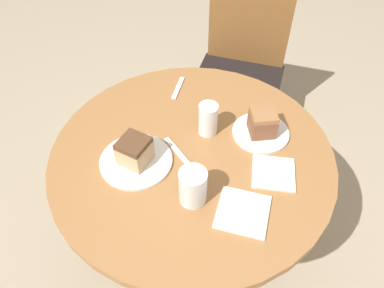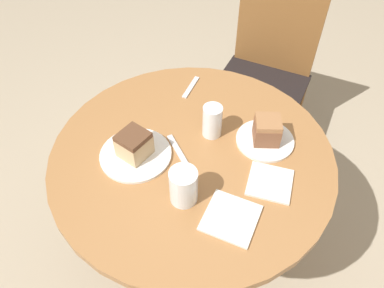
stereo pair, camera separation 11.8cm
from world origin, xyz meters
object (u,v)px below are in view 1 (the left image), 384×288
at_px(glass_water, 193,188).
at_px(cake_slice_near, 134,151).
at_px(plate_far, 261,133).
at_px(cake_slice_far, 263,122).
at_px(chair, 240,69).
at_px(glass_lemonade, 208,121).
at_px(plate_near, 136,161).

bearing_deg(glass_water, cake_slice_near, 153.95).
bearing_deg(plate_far, cake_slice_far, 0.00).
bearing_deg(cake_slice_near, chair, 75.67).
distance_m(cake_slice_near, glass_lemonade, 0.27).
bearing_deg(cake_slice_far, chair, 99.57).
xyz_separation_m(cake_slice_near, cake_slice_far, (0.38, 0.20, 0.00)).
bearing_deg(glass_lemonade, plate_near, -137.88).
bearing_deg(chair, cake_slice_near, -98.90).
height_order(chair, glass_lemonade, chair).
bearing_deg(plate_near, glass_water, -26.05).
height_order(cake_slice_far, glass_lemonade, glass_lemonade).
height_order(cake_slice_near, glass_water, glass_water).
height_order(plate_near, cake_slice_far, cake_slice_far).
xyz_separation_m(glass_lemonade, glass_water, (0.01, -0.28, 0.00)).
height_order(chair, plate_near, chair).
height_order(plate_near, glass_lemonade, glass_lemonade).
height_order(plate_far, glass_water, glass_water).
xyz_separation_m(plate_far, cake_slice_near, (-0.38, -0.20, 0.05)).
bearing_deg(glass_water, plate_far, 60.40).
distance_m(plate_near, cake_slice_far, 0.43).
bearing_deg(cake_slice_near, glass_lemonade, 42.12).
height_order(chair, cake_slice_near, chair).
xyz_separation_m(cake_slice_near, glass_water, (0.20, -0.10, -0.00)).
distance_m(glass_lemonade, glass_water, 0.28).
relative_size(cake_slice_far, glass_lemonade, 0.90).
distance_m(cake_slice_near, cake_slice_far, 0.43).
relative_size(chair, glass_lemonade, 7.73).
bearing_deg(plate_near, cake_slice_near, -153.43).
xyz_separation_m(chair, glass_water, (-0.04, -1.07, 0.35)).
xyz_separation_m(plate_far, glass_water, (-0.17, -0.30, 0.05)).
bearing_deg(glass_lemonade, glass_water, -88.89).
distance_m(plate_near, plate_far, 0.43).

